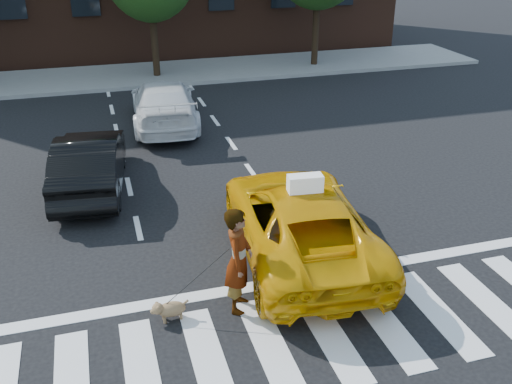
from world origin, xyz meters
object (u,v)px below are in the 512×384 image
(taxi, at_px, (300,220))
(dog, at_px, (169,309))
(black_sedan, at_px, (90,162))
(woman, at_px, (239,260))
(white_suv, at_px, (164,103))

(taxi, bearing_deg, dog, 32.20)
(taxi, height_order, black_sedan, taxi)
(black_sedan, bearing_deg, dog, 107.05)
(black_sedan, height_order, dog, black_sedan)
(black_sedan, distance_m, woman, 6.07)
(taxi, relative_size, dog, 7.98)
(woman, distance_m, dog, 1.42)
(white_suv, height_order, woman, woman)
(woman, xyz_separation_m, dog, (-1.21, -0.00, -0.74))
(woman, height_order, dog, woman)
(white_suv, bearing_deg, dog, 87.10)
(black_sedan, bearing_deg, taxi, 138.96)
(black_sedan, distance_m, white_suv, 4.98)
(taxi, relative_size, white_suv, 1.06)
(black_sedan, bearing_deg, woman, 118.39)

